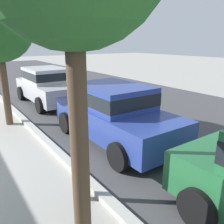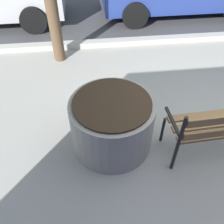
# 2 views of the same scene
# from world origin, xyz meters

# --- Properties ---
(street_surface) EXTENTS (60.00, 9.00, 0.01)m
(street_surface) POSITION_xyz_m (0.00, 7.50, 0.00)
(street_surface) COLOR #424244
(street_surface) RESTS_ON ground
(curb_stone) EXTENTS (60.00, 0.20, 0.12)m
(curb_stone) POSITION_xyz_m (0.00, 2.90, 0.06)
(curb_stone) COLOR #B2AFA8
(curb_stone) RESTS_ON ground
(parked_car_silver) EXTENTS (4.11, 1.94, 1.56)m
(parked_car_silver) POSITION_xyz_m (-4.52, 4.56, 0.84)
(parked_car_silver) COLOR #B7B7BC
(parked_car_silver) RESTS_ON ground
(parked_car_blue) EXTENTS (4.11, 1.94, 1.56)m
(parked_car_blue) POSITION_xyz_m (0.58, 4.56, 0.84)
(parked_car_blue) COLOR navy
(parked_car_blue) RESTS_ON ground
(lamp_post) EXTENTS (0.32, 0.32, 3.90)m
(lamp_post) POSITION_xyz_m (2.44, 2.65, 2.55)
(lamp_post) COLOR black
(lamp_post) RESTS_ON ground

